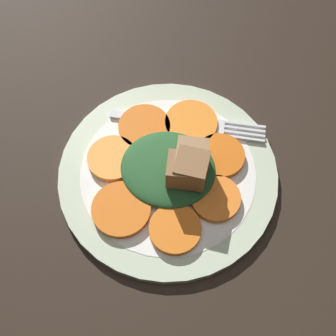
# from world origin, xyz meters

# --- Properties ---
(table_slab) EXTENTS (1.20, 1.20, 0.02)m
(table_slab) POSITION_xyz_m (0.00, 0.00, 0.01)
(table_slab) COLOR black
(table_slab) RESTS_ON ground
(plate) EXTENTS (0.26, 0.26, 0.01)m
(plate) POSITION_xyz_m (0.00, 0.00, 0.03)
(plate) COLOR beige
(plate) RESTS_ON table_slab
(carrot_slice_0) EXTENTS (0.07, 0.07, 0.01)m
(carrot_slice_0) POSITION_xyz_m (-0.01, -0.07, 0.04)
(carrot_slice_0) COLOR orange
(carrot_slice_0) RESTS_ON plate
(carrot_slice_1) EXTENTS (0.06, 0.06, 0.01)m
(carrot_slice_1) POSITION_xyz_m (0.04, -0.05, 0.04)
(carrot_slice_1) COLOR orange
(carrot_slice_1) RESTS_ON plate
(carrot_slice_2) EXTENTS (0.06, 0.06, 0.01)m
(carrot_slice_2) POSITION_xyz_m (0.07, 0.00, 0.04)
(carrot_slice_2) COLOR #F9963A
(carrot_slice_2) RESTS_ON plate
(carrot_slice_3) EXTENTS (0.07, 0.07, 0.01)m
(carrot_slice_3) POSITION_xyz_m (0.04, 0.06, 0.04)
(carrot_slice_3) COLOR orange
(carrot_slice_3) RESTS_ON plate
(carrot_slice_4) EXTENTS (0.06, 0.06, 0.01)m
(carrot_slice_4) POSITION_xyz_m (-0.02, 0.07, 0.04)
(carrot_slice_4) COLOR orange
(carrot_slice_4) RESTS_ON plate
(carrot_slice_5) EXTENTS (0.06, 0.06, 0.01)m
(carrot_slice_5) POSITION_xyz_m (-0.06, 0.02, 0.04)
(carrot_slice_5) COLOR orange
(carrot_slice_5) RESTS_ON plate
(carrot_slice_6) EXTENTS (0.06, 0.06, 0.01)m
(carrot_slice_6) POSITION_xyz_m (-0.06, -0.03, 0.04)
(carrot_slice_6) COLOR #D66114
(carrot_slice_6) RESTS_ON plate
(center_pile) EXTENTS (0.11, 0.10, 0.05)m
(center_pile) POSITION_xyz_m (-0.01, 0.00, 0.05)
(center_pile) COLOR #235128
(center_pile) RESTS_ON plate
(fork) EXTENTS (0.20, 0.03, 0.00)m
(fork) POSITION_xyz_m (-0.01, -0.07, 0.03)
(fork) COLOR silver
(fork) RESTS_ON plate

